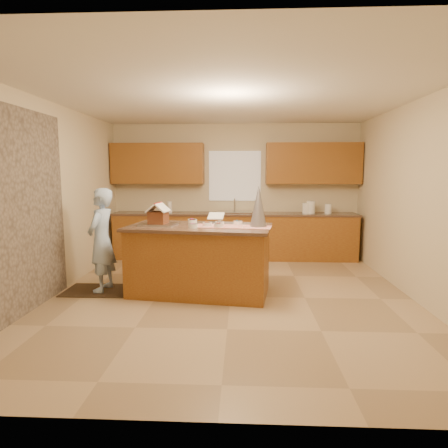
% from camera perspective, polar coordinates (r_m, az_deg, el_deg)
% --- Properties ---
extents(floor, '(5.50, 5.50, 0.00)m').
position_cam_1_polar(floor, '(5.50, 0.96, -10.66)').
color(floor, tan).
rests_on(floor, ground).
extents(ceiling, '(5.50, 5.50, 0.00)m').
position_cam_1_polar(ceiling, '(5.31, 1.02, 18.18)').
color(ceiling, silver).
rests_on(ceiling, floor).
extents(wall_back, '(5.50, 5.50, 0.00)m').
position_cam_1_polar(wall_back, '(7.98, 1.60, 4.93)').
color(wall_back, beige).
rests_on(wall_back, floor).
extents(wall_front, '(5.50, 5.50, 0.00)m').
position_cam_1_polar(wall_front, '(2.51, -0.97, -1.07)').
color(wall_front, beige).
rests_on(wall_front, floor).
extents(wall_left, '(5.50, 5.50, 0.00)m').
position_cam_1_polar(wall_left, '(5.87, -24.24, 3.28)').
color(wall_left, beige).
rests_on(wall_left, floor).
extents(wall_right, '(5.50, 5.50, 0.00)m').
position_cam_1_polar(wall_right, '(5.73, 26.86, 3.03)').
color(wall_right, beige).
rests_on(wall_right, floor).
extents(stone_accent, '(0.00, 2.50, 2.50)m').
position_cam_1_polar(stone_accent, '(5.17, -27.97, 1.44)').
color(stone_accent, gray).
rests_on(stone_accent, wall_left).
extents(window_curtain, '(1.05, 0.03, 1.00)m').
position_cam_1_polar(window_curtain, '(7.94, 1.61, 7.08)').
color(window_curtain, white).
rests_on(window_curtain, wall_back).
extents(back_counter_base, '(4.80, 0.60, 0.88)m').
position_cam_1_polar(back_counter_base, '(7.78, 1.53, -1.88)').
color(back_counter_base, '#8D5D1D').
rests_on(back_counter_base, floor).
extents(back_counter_top, '(4.85, 0.63, 0.04)m').
position_cam_1_polar(back_counter_top, '(7.72, 1.55, 1.49)').
color(back_counter_top, brown).
rests_on(back_counter_top, back_counter_base).
extents(upper_cabinet_left, '(1.85, 0.35, 0.80)m').
position_cam_1_polar(upper_cabinet_left, '(7.98, -9.74, 8.77)').
color(upper_cabinet_left, brown).
rests_on(upper_cabinet_left, wall_back).
extents(upper_cabinet_right, '(1.85, 0.35, 0.80)m').
position_cam_1_polar(upper_cabinet_right, '(7.92, 13.02, 8.70)').
color(upper_cabinet_right, brown).
rests_on(upper_cabinet_right, wall_back).
extents(sink, '(0.70, 0.45, 0.12)m').
position_cam_1_polar(sink, '(7.72, 1.55, 1.41)').
color(sink, silver).
rests_on(sink, back_counter_top).
extents(faucet, '(0.03, 0.03, 0.28)m').
position_cam_1_polar(faucet, '(7.88, 1.58, 2.78)').
color(faucet, silver).
rests_on(faucet, back_counter_top).
extents(island_base, '(2.02, 1.20, 0.94)m').
position_cam_1_polar(island_base, '(5.55, -3.63, -5.49)').
color(island_base, '#8D5D1D').
rests_on(island_base, floor).
extents(island_top, '(2.12, 1.30, 0.04)m').
position_cam_1_polar(island_top, '(5.46, -3.68, -0.49)').
color(island_top, brown).
rests_on(island_top, island_base).
extents(table_runner, '(1.10, 0.52, 0.01)m').
position_cam_1_polar(table_runner, '(5.36, 1.29, -0.36)').
color(table_runner, red).
rests_on(table_runner, island_top).
extents(baking_tray, '(0.53, 0.42, 0.03)m').
position_cam_1_polar(baking_tray, '(5.58, -9.65, -0.06)').
color(baking_tray, silver).
rests_on(baking_tray, island_top).
extents(cookbook, '(0.26, 0.21, 0.10)m').
position_cam_1_polar(cookbook, '(5.80, -1.19, 1.17)').
color(cookbook, white).
rests_on(cookbook, island_top).
extents(tinsel_tree, '(0.26, 0.26, 0.58)m').
position_cam_1_polar(tinsel_tree, '(5.34, 5.11, 2.70)').
color(tinsel_tree, silver).
rests_on(tinsel_tree, island_top).
extents(rug, '(1.01, 0.66, 0.01)m').
position_cam_1_polar(rug, '(6.04, -17.78, -9.30)').
color(rug, black).
rests_on(rug, floor).
extents(boy, '(0.41, 0.58, 1.49)m').
position_cam_1_polar(boy, '(5.85, -17.62, -2.25)').
color(boy, '#ACCAF4').
rests_on(boy, rug).
extents(canister_a, '(0.15, 0.15, 0.21)m').
position_cam_1_polar(canister_a, '(7.81, 12.04, 2.30)').
color(canister_a, white).
rests_on(canister_a, back_counter_top).
extents(canister_b, '(0.17, 0.17, 0.25)m').
position_cam_1_polar(canister_b, '(7.82, 12.70, 2.43)').
color(canister_b, white).
rests_on(canister_b, back_counter_top).
extents(canister_c, '(0.13, 0.13, 0.19)m').
position_cam_1_polar(canister_c, '(7.89, 15.13, 2.19)').
color(canister_c, white).
rests_on(canister_c, back_counter_top).
extents(paper_towel, '(0.10, 0.10, 0.23)m').
position_cam_1_polar(paper_towel, '(7.84, -8.05, 2.49)').
color(paper_towel, white).
rests_on(paper_towel, back_counter_top).
extents(gingerbread_house, '(0.33, 0.33, 0.30)m').
position_cam_1_polar(gingerbread_house, '(5.56, -9.68, 1.22)').
color(gingerbread_house, '#5D2818').
rests_on(gingerbread_house, baking_tray).
extents(candy_bowls, '(0.82, 0.66, 0.06)m').
position_cam_1_polar(candy_bowls, '(5.48, -2.29, 0.08)').
color(candy_bowls, orange).
rests_on(candy_bowls, island_top).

